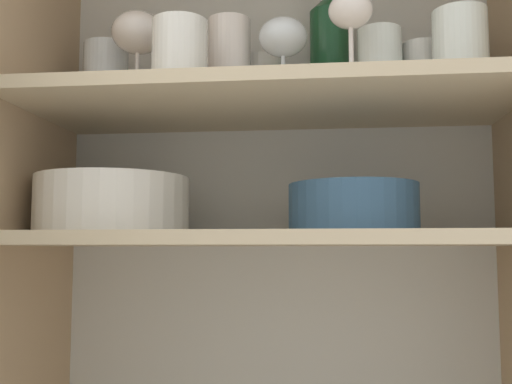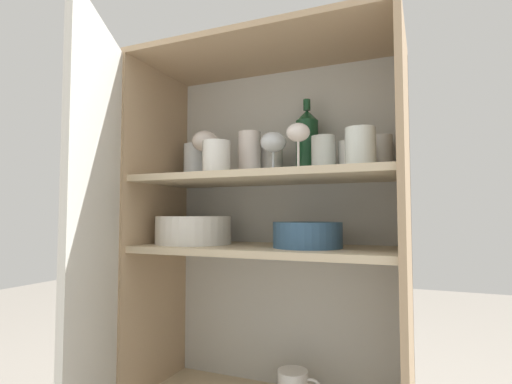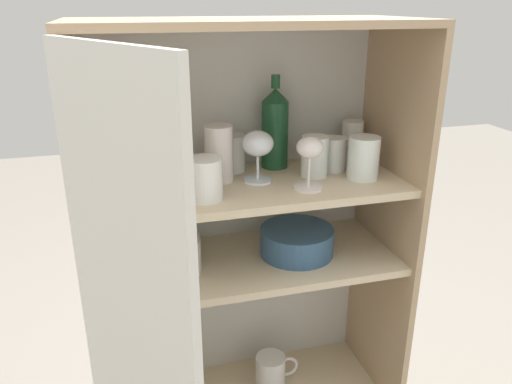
% 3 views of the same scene
% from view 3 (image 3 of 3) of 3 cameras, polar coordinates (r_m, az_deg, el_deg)
% --- Properties ---
extents(cupboard_back_panel, '(0.81, 0.02, 1.34)m').
position_cam_3_polar(cupboard_back_panel, '(1.53, -2.41, -7.16)').
color(cupboard_back_panel, silver).
rests_on(cupboard_back_panel, ground_plane).
extents(cupboard_side_left, '(0.02, 0.37, 1.34)m').
position_cam_3_polar(cupboard_side_left, '(1.36, -17.58, -12.30)').
color(cupboard_side_left, tan).
rests_on(cupboard_side_left, ground_plane).
extents(cupboard_side_right, '(0.02, 0.37, 1.34)m').
position_cam_3_polar(cupboard_side_right, '(1.52, 14.04, -8.07)').
color(cupboard_side_right, tan).
rests_on(cupboard_side_right, ground_plane).
extents(cupboard_top_panel, '(0.81, 0.37, 0.02)m').
position_cam_3_polar(cupboard_top_panel, '(1.18, -0.89, 18.80)').
color(cupboard_top_panel, tan).
rests_on(cupboard_top_panel, cupboard_side_left).
extents(shelf_board_middle, '(0.78, 0.33, 0.02)m').
position_cam_3_polar(shelf_board_middle, '(1.35, -0.75, -8.00)').
color(shelf_board_middle, beige).
extents(shelf_board_upper, '(0.78, 0.33, 0.02)m').
position_cam_3_polar(shelf_board_upper, '(1.26, -0.79, 0.64)').
color(shelf_board_upper, beige).
extents(tumbler_glass_0, '(0.07, 0.07, 0.14)m').
position_cam_3_polar(tumbler_glass_0, '(1.25, -4.27, 4.39)').
color(tumbler_glass_0, silver).
rests_on(tumbler_glass_0, shelf_board_upper).
extents(tumbler_glass_1, '(0.08, 0.08, 0.11)m').
position_cam_3_polar(tumbler_glass_1, '(1.30, 12.18, 3.84)').
color(tumbler_glass_1, white).
rests_on(tumbler_glass_1, shelf_board_upper).
extents(tumbler_glass_2, '(0.08, 0.08, 0.13)m').
position_cam_3_polar(tumbler_glass_2, '(1.28, -15.05, 3.78)').
color(tumbler_glass_2, white).
rests_on(tumbler_glass_2, shelf_board_upper).
extents(tumbler_glass_3, '(0.06, 0.06, 0.11)m').
position_cam_3_polar(tumbler_glass_3, '(1.45, 10.91, 5.79)').
color(tumbler_glass_3, white).
rests_on(tumbler_glass_3, shelf_board_upper).
extents(tumbler_glass_4, '(0.08, 0.08, 0.10)m').
position_cam_3_polar(tumbler_glass_4, '(1.14, -5.88, 1.49)').
color(tumbler_glass_4, white).
rests_on(tumbler_glass_4, shelf_board_upper).
extents(tumbler_glass_5, '(0.07, 0.07, 0.11)m').
position_cam_3_polar(tumbler_glass_5, '(1.30, 6.71, 4.08)').
color(tumbler_glass_5, white).
rests_on(tumbler_glass_5, shelf_board_upper).
extents(tumbler_glass_6, '(0.06, 0.06, 0.09)m').
position_cam_3_polar(tumbler_glass_6, '(1.35, 8.98, 4.30)').
color(tumbler_glass_6, white).
rests_on(tumbler_glass_6, shelf_board_upper).
extents(tumbler_glass_7, '(0.08, 0.08, 0.10)m').
position_cam_3_polar(tumbler_glass_7, '(1.33, -2.93, 4.48)').
color(tumbler_glass_7, white).
rests_on(tumbler_glass_7, shelf_board_upper).
extents(wine_glass_0, '(0.08, 0.08, 0.13)m').
position_cam_3_polar(wine_glass_0, '(1.24, 0.20, 5.24)').
color(wine_glass_0, white).
rests_on(wine_glass_0, shelf_board_upper).
extents(wine_glass_1, '(0.09, 0.09, 0.16)m').
position_cam_3_polar(wine_glass_1, '(1.21, -11.43, 5.59)').
color(wine_glass_1, silver).
rests_on(wine_glass_1, shelf_board_upper).
extents(wine_glass_2, '(0.07, 0.07, 0.13)m').
position_cam_3_polar(wine_glass_2, '(1.19, 6.14, 4.48)').
color(wine_glass_2, silver).
rests_on(wine_glass_2, shelf_board_upper).
extents(wine_bottle, '(0.07, 0.07, 0.25)m').
position_cam_3_polar(wine_bottle, '(1.35, 2.18, 7.35)').
color(wine_bottle, '#194728').
rests_on(wine_bottle, shelf_board_upper).
extents(plate_stack_white, '(0.25, 0.25, 0.09)m').
position_cam_3_polar(plate_stack_white, '(1.29, -11.80, -7.10)').
color(plate_stack_white, white).
rests_on(plate_stack_white, shelf_board_middle).
extents(mixing_bowl_large, '(0.20, 0.20, 0.07)m').
position_cam_3_polar(mixing_bowl_large, '(1.36, 4.68, -5.49)').
color(mixing_bowl_large, '#33567A').
rests_on(mixing_bowl_large, shelf_board_middle).
extents(coffee_mug_primary, '(0.13, 0.09, 0.10)m').
position_cam_3_polar(coffee_mug_primary, '(1.63, 1.75, -19.75)').
color(coffee_mug_primary, white).
rests_on(coffee_mug_primary, shelf_board_lower).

